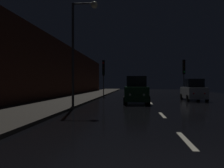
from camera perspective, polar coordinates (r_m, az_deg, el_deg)
The scene contains 9 objects.
ground at distance 28.37m, azimuth 8.12°, elevation -3.23°, with size 27.31×84.00×0.02m, color black.
sidewalk_left at distance 28.95m, azimuth -6.81°, elevation -2.99°, with size 4.40×84.00×0.15m, color #38332B.
building_facade_left at distance 26.28m, azimuth -13.97°, elevation 3.60°, with size 0.80×63.00×6.48m, color #472319.
lane_centerline at distance 13.08m, azimuth 11.67°, elevation -6.95°, with size 0.16×15.14×0.01m.
traffic_light_far_right at distance 32.38m, azimuth 16.97°, elevation 3.32°, with size 0.33×0.47×4.78m.
traffic_light_far_left at distance 29.45m, azimuth -2.06°, elevation 3.29°, with size 0.33×0.47×4.55m.
streetlamp_overhead at distance 15.62m, azimuth -7.71°, elevation 11.10°, with size 1.70×0.44×6.89m.
car_approaching_headlights at distance 19.72m, azimuth 5.92°, elevation -1.66°, with size 2.04×4.42×2.23m.
car_parked_right_far at distance 24.21m, azimuth 19.08°, elevation -1.51°, with size 1.91×4.13×2.08m.
Camera 1 is at (-1.48, -3.78, 1.59)m, focal length 37.85 mm.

